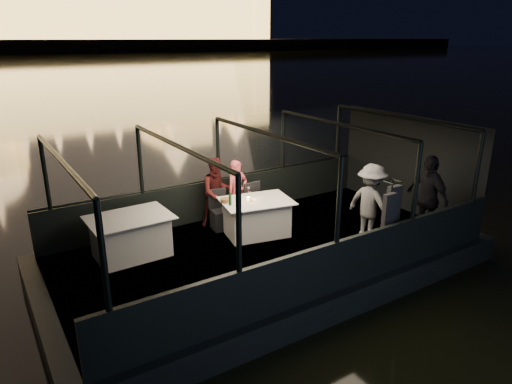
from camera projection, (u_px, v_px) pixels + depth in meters
boat_hull at (266, 269)px, 9.31m from camera, size 8.60×4.40×1.00m
boat_deck at (267, 248)px, 9.16m from camera, size 8.00×4.00×0.04m
gunwale_port at (219, 198)px, 10.60m from camera, size 8.00×0.08×0.90m
gunwale_starboard at (335, 267)px, 7.41m from camera, size 8.00×0.08×0.90m
cabin_glass_port at (218, 150)px, 10.24m from camera, size 8.00×0.02×1.40m
cabin_glass_starboard at (339, 200)px, 7.04m from camera, size 8.00×0.02×1.40m
cabin_roof_glass at (268, 134)px, 8.41m from camera, size 8.00×4.00×0.02m
end_wall_fore at (43, 239)px, 6.75m from camera, size 0.02×4.00×2.30m
end_wall_aft at (407, 164)px, 10.81m from camera, size 0.02×4.00×2.30m
canopy_ribs at (267, 193)px, 8.78m from camera, size 8.00×4.00×2.30m
dining_table_central at (256, 217)px, 9.63m from camera, size 1.63×1.32×0.77m
dining_table_aft at (131, 237)px, 8.66m from camera, size 1.54×1.14×0.81m
chair_port_left at (221, 209)px, 9.89m from camera, size 0.46×0.46×0.86m
chair_port_right at (257, 205)px, 10.12m from camera, size 0.47×0.47×0.93m
coat_stand at (389, 218)px, 8.21m from camera, size 0.56×0.52×1.63m
person_woman_coral at (237, 190)px, 10.22m from camera, size 0.54×0.39×1.42m
person_man_maroon at (217, 193)px, 10.01m from camera, size 0.83×0.69×1.54m
passenger_stripe at (371, 202)px, 9.19m from camera, size 0.73×1.12×1.63m
passenger_dark at (427, 199)px, 9.32m from camera, size 0.56×1.09×1.79m
wine_bottle at (230, 198)px, 9.19m from camera, size 0.08×0.08×0.29m
bread_basket at (225, 200)px, 9.39m from camera, size 0.23×0.23×0.08m
amber_candle at (248, 199)px, 9.49m from camera, size 0.06×0.06×0.07m
plate_near at (259, 198)px, 9.59m from camera, size 0.33×0.33×0.02m
plate_far at (229, 201)px, 9.42m from camera, size 0.28×0.28×0.01m
wine_glass_white at (230, 201)px, 9.20m from camera, size 0.09×0.09×0.21m
wine_glass_red at (249, 191)px, 9.76m from camera, size 0.07×0.07×0.18m
wine_glass_empty at (250, 197)px, 9.44m from camera, size 0.08×0.08×0.19m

